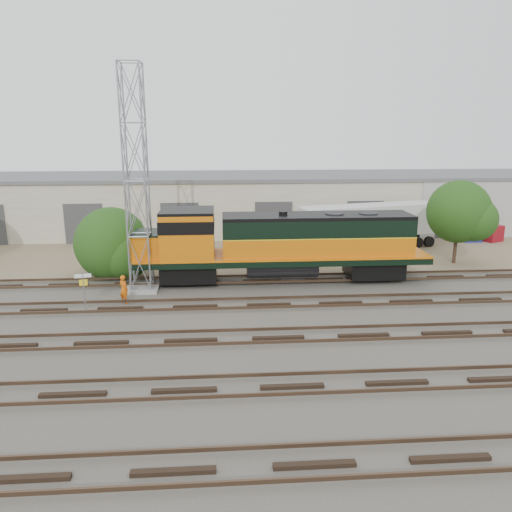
{
  "coord_description": "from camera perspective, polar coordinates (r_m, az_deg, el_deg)",
  "views": [
    {
      "loc": [
        -2.55,
        -24.18,
        9.36
      ],
      "look_at": [
        -0.52,
        4.0,
        2.2
      ],
      "focal_mm": 35.0,
      "sensor_mm": 36.0,
      "label": 1
    }
  ],
  "objects": [
    {
      "name": "dirt_strip",
      "position": [
        40.36,
        -0.38,
        0.83
      ],
      "size": [
        80.0,
        16.0,
        0.02
      ],
      "primitive_type": "cube",
      "color": "#726047",
      "rests_on": "ground"
    },
    {
      "name": "tree_east",
      "position": [
        38.05,
        22.56,
        4.49
      ],
      "size": [
        4.64,
        4.42,
        5.97
      ],
      "color": "#382619",
      "rests_on": "ground"
    },
    {
      "name": "tree_mid",
      "position": [
        33.81,
        -15.8,
        1.09
      ],
      "size": [
        5.04,
        4.8,
        4.8
      ],
      "color": "#382619",
      "rests_on": "ground"
    },
    {
      "name": "locomotive",
      "position": [
        31.15,
        2.49,
        1.49
      ],
      "size": [
        18.28,
        3.21,
        4.39
      ],
      "color": "black",
      "rests_on": "tracks"
    },
    {
      "name": "semi_trailer",
      "position": [
        41.1,
        13.15,
        3.89
      ],
      "size": [
        11.85,
        5.08,
        3.58
      ],
      "rotation": [
        0.0,
        0.0,
        0.24
      ],
      "color": "silver",
      "rests_on": "ground"
    },
    {
      "name": "worker",
      "position": [
        28.58,
        -14.89,
        -3.69
      ],
      "size": [
        0.7,
        0.67,
        1.62
      ],
      "primitive_type": "imported",
      "rotation": [
        0.0,
        0.0,
        2.49
      ],
      "color": "#D75A0B",
      "rests_on": "ground"
    },
    {
      "name": "dumpster_blue",
      "position": [
        46.9,
        23.22,
        2.48
      ],
      "size": [
        1.68,
        1.59,
        1.5
      ],
      "primitive_type": "cube",
      "rotation": [
        0.0,
        0.0,
        0.06
      ],
      "color": "navy",
      "rests_on": "ground"
    },
    {
      "name": "sign_post",
      "position": [
        27.87,
        -19.11,
        -3.1
      ],
      "size": [
        0.83,
        0.21,
        2.06
      ],
      "color": "gray",
      "rests_on": "ground"
    },
    {
      "name": "dumpster_red",
      "position": [
        47.62,
        25.32,
        2.37
      ],
      "size": [
        1.94,
        1.89,
        1.4
      ],
      "primitive_type": "cube",
      "rotation": [
        0.0,
        0.0,
        0.42
      ],
      "color": "maroon",
      "rests_on": "ground"
    },
    {
      "name": "warehouse",
      "position": [
        47.7,
        -0.96,
        6.14
      ],
      "size": [
        58.4,
        10.4,
        5.3
      ],
      "color": "beige",
      "rests_on": "ground"
    },
    {
      "name": "tracks",
      "position": [
        23.27,
        2.56,
        -9.31
      ],
      "size": [
        80.0,
        20.4,
        0.28
      ],
      "color": "black",
      "rests_on": "ground"
    },
    {
      "name": "ground",
      "position": [
        26.06,
        1.79,
        -6.84
      ],
      "size": [
        140.0,
        140.0,
        0.0
      ],
      "primitive_type": "plane",
      "color": "#47423A",
      "rests_on": "ground"
    },
    {
      "name": "signal_tower",
      "position": [
        29.59,
        -13.49,
        7.93
      ],
      "size": [
        1.91,
        1.91,
        12.94
      ],
      "rotation": [
        0.0,
        0.0,
        -0.03
      ],
      "color": "gray",
      "rests_on": "ground"
    }
  ]
}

